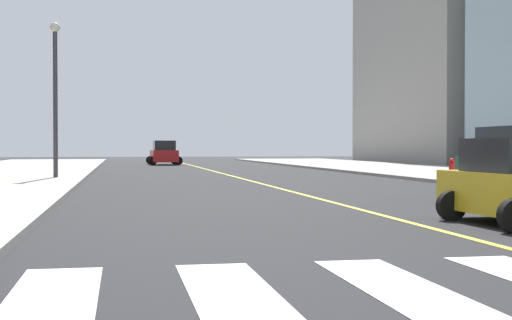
# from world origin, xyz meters

# --- Properties ---
(lane_divider_paint) EXTENTS (0.16, 80.00, 0.01)m
(lane_divider_paint) POSITION_xyz_m (0.00, 40.00, 0.01)
(lane_divider_paint) COLOR yellow
(lane_divider_paint) RESTS_ON ground
(parking_garage_concrete) EXTENTS (18.00, 24.00, 29.99)m
(parking_garage_concrete) POSITION_xyz_m (28.53, 63.21, 15.00)
(parking_garage_concrete) COLOR #9E9B93
(parking_garage_concrete) RESTS_ON ground
(car_red_second) EXTENTS (2.89, 4.57, 2.02)m
(car_red_second) POSITION_xyz_m (-2.07, 58.86, 0.94)
(car_red_second) COLOR red
(car_red_second) RESTS_ON ground
(fire_hydrant) EXTENTS (0.26, 0.26, 0.89)m
(fire_hydrant) POSITION_xyz_m (7.76, 25.15, 0.58)
(fire_hydrant) COLOR red
(fire_hydrant) RESTS_ON sidewalk_kerb_east
(street_lamp) EXTENTS (0.44, 0.44, 6.89)m
(street_lamp) POSITION_xyz_m (-8.48, 30.81, 4.25)
(street_lamp) COLOR #38383D
(street_lamp) RESTS_ON sidewalk_kerb_west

